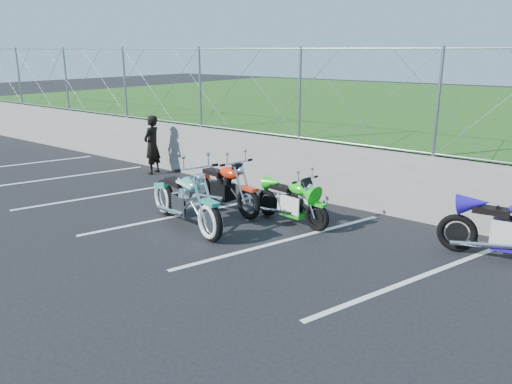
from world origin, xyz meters
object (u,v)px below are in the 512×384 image
Objects in this scene: naked_orange at (224,189)px; person_standing at (152,145)px; sportbike_blue at (512,232)px; sportbike_green at (292,203)px; cruiser_turquoise at (186,202)px.

naked_orange is 3.88m from person_standing.
sportbike_green is at bearing -178.51° from sportbike_blue.
cruiser_turquoise reaches higher than sportbike_blue.
naked_orange is (-0.13, 1.22, -0.03)m from cruiser_turquoise.
cruiser_turquoise is 1.23m from naked_orange.
person_standing reaches higher than sportbike_green.
naked_orange is 5.32m from sportbike_blue.
person_standing reaches higher than naked_orange.
sportbike_green is 1.16× the size of person_standing.
naked_orange reaches higher than sportbike_green.
cruiser_turquoise is at bearing 42.65° from person_standing.
sportbike_blue is at bearing 38.06° from cruiser_turquoise.
sportbike_blue is (5.14, 2.03, -0.02)m from cruiser_turquoise.
cruiser_turquoise reaches higher than naked_orange.
sportbike_green is at bearing 17.30° from naked_orange.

